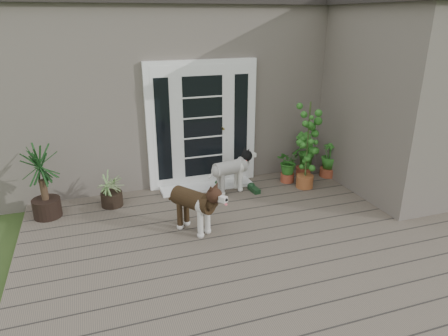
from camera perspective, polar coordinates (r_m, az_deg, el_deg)
name	(u,v)px	position (r m, az deg, el deg)	size (l,w,h in m)	color
deck	(264,246)	(5.47, 5.64, -10.95)	(6.20, 4.60, 0.12)	#6B5B4C
house_main	(185,85)	(8.81, -5.56, 11.64)	(7.40, 4.00, 3.10)	#665E54
roof_main	(182,1)	(8.70, -5.97, 22.43)	(7.60, 4.20, 0.20)	#2D2826
house_wing	(400,105)	(7.35, 23.67, 8.23)	(1.60, 2.40, 3.10)	#665E54
door_unit	(202,125)	(6.88, -3.08, 6.14)	(1.90, 0.14, 2.15)	white
door_step	(207,186)	(7.04, -2.47, -2.55)	(1.60, 0.40, 0.05)	white
brindle_dog	(193,208)	(5.53, -4.35, -5.72)	(0.36, 0.83, 0.69)	#3A2715
white_dog	(230,174)	(6.76, 0.84, -0.88)	(0.32, 0.76, 0.63)	white
spider_plant	(111,188)	(6.51, -15.73, -2.76)	(0.56, 0.56, 0.59)	#8CA666
yucca	(43,182)	(6.39, -24.29, -1.82)	(0.77, 0.77, 1.11)	#133311
herb_a	(288,168)	(7.28, 9.02, 0.07)	(0.42, 0.42, 0.54)	#215518
herb_b	(304,160)	(7.62, 11.26, 1.09)	(0.40, 0.40, 0.60)	#1D5317
herb_c	(329,162)	(7.68, 14.61, 0.79)	(0.35, 0.35, 0.55)	#27631C
sapling	(307,144)	(6.92, 11.73, 3.28)	(0.46, 0.46, 1.56)	#244E16
clog_left	(254,189)	(6.88, 4.27, -2.94)	(0.15, 0.33, 0.10)	black
clog_right	(220,185)	(7.03, -0.62, -2.41)	(0.13, 0.27, 0.08)	black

